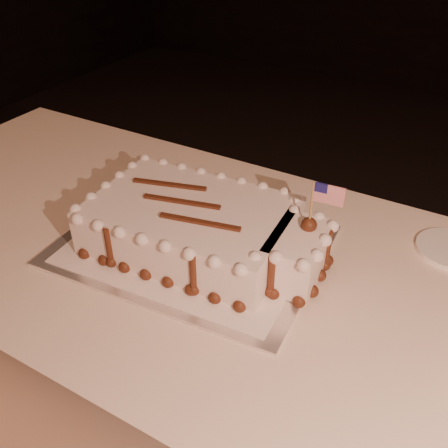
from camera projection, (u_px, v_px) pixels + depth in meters
The scene contains 4 objects.
banquet_table at pixel (311, 416), 1.16m from camera, with size 2.40×0.80×0.75m, color #FFDEC5.
cake_board at pixel (192, 245), 1.07m from camera, with size 0.54×0.41×0.01m, color silver.
doily at pixel (192, 244), 1.07m from camera, with size 0.48×0.37×0.00m, color white.
sheet_cake at pixel (203, 228), 1.03m from camera, with size 0.52×0.32×0.20m.
Camera 1 is at (0.17, -0.10, 1.41)m, focal length 40.00 mm.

